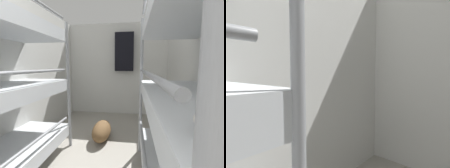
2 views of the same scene
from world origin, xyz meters
The scene contains 0 objects.
Camera 2 is at (-0.09, 2.14, 1.07)m, focal length 28.00 mm.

